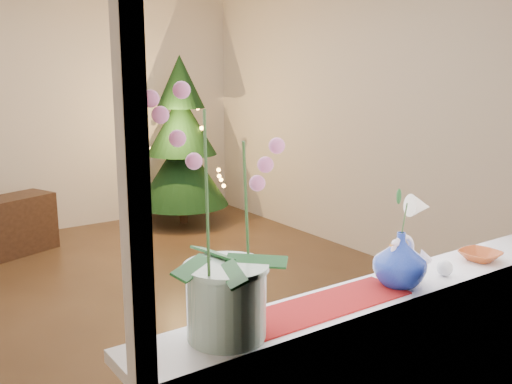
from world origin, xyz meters
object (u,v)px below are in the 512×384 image
amber_dish (480,256)px  swan (410,259)px  blue_vase (400,255)px  xmas_tree (182,141)px  orchid_pot (225,215)px  paperweight (445,268)px  side_table (13,225)px

amber_dish → swan: bearing=-179.9°
blue_vase → xmas_tree: size_ratio=0.13×
orchid_pot → blue_vase: size_ratio=3.19×
paperweight → side_table: bearing=99.6°
orchid_pot → xmas_tree: bearing=64.0°
swan → side_table: 4.37m
blue_vase → swan: bearing=1.7°
swan → blue_vase: size_ratio=0.91×
amber_dish → xmas_tree: bearing=79.0°
swan → paperweight: 0.19m
paperweight → xmas_tree: (1.12, 4.37, -0.01)m
swan → blue_vase: bearing=-179.7°
xmas_tree → side_table: bearing=-177.9°
paperweight → side_table: paperweight is taller
side_table → xmas_tree: bearing=-18.8°
amber_dish → side_table: amber_dish is taller
swan → amber_dish: size_ratio=1.54×
amber_dish → orchid_pot: bearing=179.5°
xmas_tree → side_table: xmas_tree is taller
orchid_pot → swan: size_ratio=3.50×
paperweight → blue_vase: bearing=172.7°
swan → amber_dish: swan is taller
blue_vase → side_table: bearing=96.6°
side_table → paperweight: bearing=-101.4°
xmas_tree → blue_vase: bearing=-107.4°
orchid_pot → blue_vase: bearing=-1.1°
swan → blue_vase: (-0.06, -0.00, 0.03)m
orchid_pot → xmas_tree: 4.83m
orchid_pot → paperweight: (0.99, -0.04, -0.35)m
xmas_tree → paperweight: bearing=-104.4°
swan → blue_vase: 0.06m
xmas_tree → orchid_pot: bearing=-116.0°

